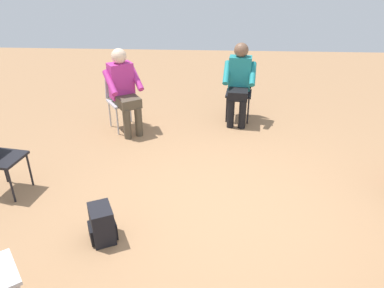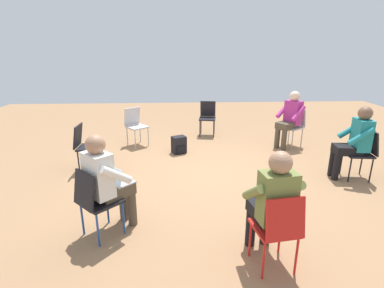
# 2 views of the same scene
# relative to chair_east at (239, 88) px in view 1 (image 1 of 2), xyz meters

# --- Properties ---
(ground_plane) EXTENTS (14.31, 14.31, 0.00)m
(ground_plane) POSITION_rel_chair_east_xyz_m (-2.50, 0.30, -0.50)
(ground_plane) COLOR #99704C
(chair_east) EXTENTS (0.48, 0.44, 0.85)m
(chair_east) POSITION_rel_chair_east_xyz_m (0.00, 0.00, 0.00)
(chair_east) COLOR black
(chair_east) RESTS_ON ground
(chair_northeast) EXTENTS (0.58, 0.57, 0.85)m
(chair_northeast) POSITION_rel_chair_east_xyz_m (-0.48, 1.82, 0.00)
(chair_northeast) COLOR #B7B7BC
(chair_northeast) RESTS_ON ground
(person_in_teal) EXTENTS (0.55, 0.53, 1.24)m
(person_in_teal) POSITION_rel_chair_east_xyz_m (-0.17, 0.02, 0.20)
(person_in_teal) COLOR black
(person_in_teal) RESTS_ON ground
(person_in_magenta) EXTENTS (0.63, 0.63, 1.24)m
(person_in_magenta) POSITION_rel_chair_east_xyz_m (-0.62, 1.73, 0.20)
(person_in_magenta) COLOR #4C4233
(person_in_magenta) RESTS_ON ground
(backpack_near_laptop_user) EXTENTS (0.34, 0.31, 0.36)m
(backpack_near_laptop_user) POSITION_rel_chair_east_xyz_m (-3.06, 1.44, -0.34)
(backpack_near_laptop_user) COLOR black
(backpack_near_laptop_user) RESTS_ON ground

